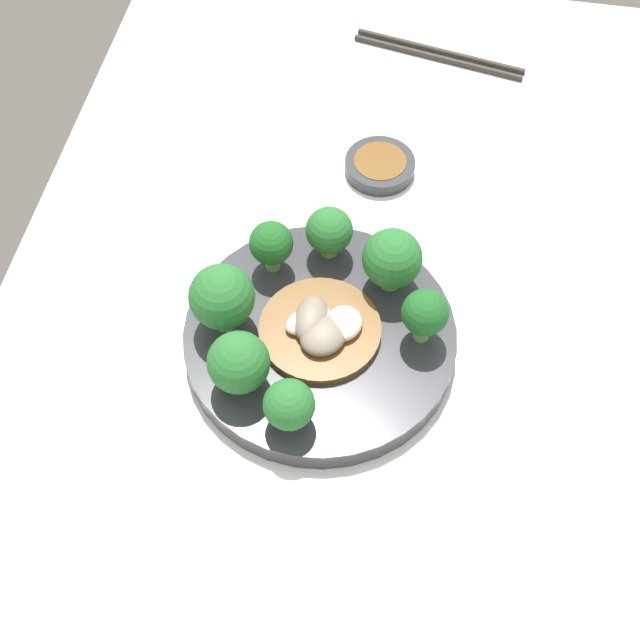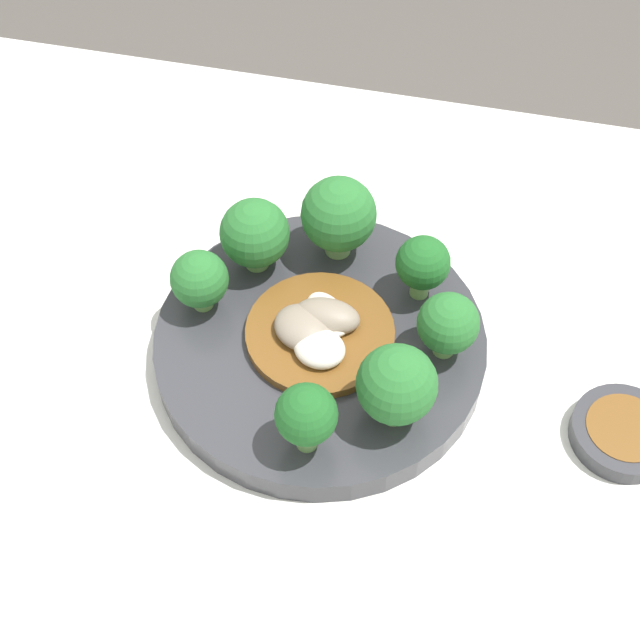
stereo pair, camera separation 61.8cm
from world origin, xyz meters
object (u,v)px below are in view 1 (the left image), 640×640
object	(u,v)px
broccoli_east	(289,405)
broccoli_northwest	(392,259)
plate	(320,339)
broccoli_southwest	(271,244)
broccoli_north	(425,314)
chopsticks	(439,54)
broccoli_south	(222,298)
sauce_dish	(380,165)
broccoli_west	(329,231)
stirfry_center	(321,327)
broccoli_southeast	(239,363)

from	to	relation	value
broccoli_east	broccoli_northwest	world-z (taller)	broccoli_northwest
plate	broccoli_east	bearing A→B (deg)	-5.79
broccoli_southwest	broccoli_northwest	world-z (taller)	broccoli_northwest
broccoli_north	chopsticks	bearing A→B (deg)	-176.84
broccoli_south	sauce_dish	world-z (taller)	broccoli_south
plate	broccoli_west	world-z (taller)	broccoli_west
broccoli_south	stirfry_center	bearing A→B (deg)	92.79
broccoli_north	broccoli_southwest	xyz separation A→B (m)	(-0.05, -0.15, -0.00)
broccoli_southeast	broccoli_south	bearing A→B (deg)	-154.72
broccoli_southwest	broccoli_west	size ratio (longest dim) A/B	1.01
broccoli_south	broccoli_southeast	bearing A→B (deg)	25.28
broccoli_southeast	chopsticks	distance (m)	0.50
broccoli_north	broccoli_southwest	distance (m)	0.16
broccoli_southwest	broccoli_southeast	bearing A→B (deg)	-0.53
sauce_dish	broccoli_southeast	bearing A→B (deg)	-15.92
broccoli_north	broccoli_east	xyz separation A→B (m)	(0.11, -0.10, -0.01)
broccoli_west	chopsticks	xyz separation A→B (m)	(-0.33, 0.08, -0.05)
broccoli_north	broccoli_south	bearing A→B (deg)	-84.74
broccoli_west	stirfry_center	xyz separation A→B (m)	(0.09, 0.01, -0.02)
broccoli_east	sauce_dish	world-z (taller)	broccoli_east
stirfry_center	broccoli_east	bearing A→B (deg)	-6.28
stirfry_center	chopsticks	size ratio (longest dim) A/B	0.55
chopsticks	sauce_dish	world-z (taller)	sauce_dish
broccoli_northwest	chopsticks	world-z (taller)	broccoli_northwest
broccoli_southwest	broccoli_south	distance (m)	0.08
plate	broccoli_southwest	xyz separation A→B (m)	(-0.07, -0.06, 0.05)
broccoli_north	chopsticks	world-z (taller)	broccoli_north
plate	chopsticks	xyz separation A→B (m)	(-0.42, 0.07, -0.01)
stirfry_center	broccoli_south	bearing A→B (deg)	-87.21
chopsticks	sauce_dish	xyz separation A→B (m)	(0.19, -0.04, 0.00)
broccoli_south	stirfry_center	distance (m)	0.09
broccoli_south	broccoli_west	world-z (taller)	broccoli_south
broccoli_southeast	plate	bearing A→B (deg)	137.79
plate	broccoli_east	world-z (taller)	broccoli_east
plate	sauce_dish	xyz separation A→B (m)	(-0.23, 0.02, -0.00)
chopsticks	broccoli_southwest	bearing A→B (deg)	-19.61
stirfry_center	plate	bearing A→B (deg)	-132.86
broccoli_west	chopsticks	world-z (taller)	broccoli_west
broccoli_southwest	sauce_dish	world-z (taller)	broccoli_southwest
stirfry_center	chopsticks	bearing A→B (deg)	170.82
plate	broccoli_northwest	size ratio (longest dim) A/B	3.74
broccoli_southeast	broccoli_west	size ratio (longest dim) A/B	1.12
broccoli_north	broccoli_west	xyz separation A→B (m)	(-0.08, -0.10, -0.00)
broccoli_north	broccoli_southeast	world-z (taller)	broccoli_southeast
broccoli_north	broccoli_east	size ratio (longest dim) A/B	1.13
broccoli_northwest	chopsticks	distance (m)	0.36
broccoli_southeast	chopsticks	world-z (taller)	broccoli_southeast
broccoli_north	sauce_dish	world-z (taller)	broccoli_north
broccoli_south	chopsticks	size ratio (longest dim) A/B	0.35
plate	stirfry_center	xyz separation A→B (m)	(0.00, 0.00, 0.02)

